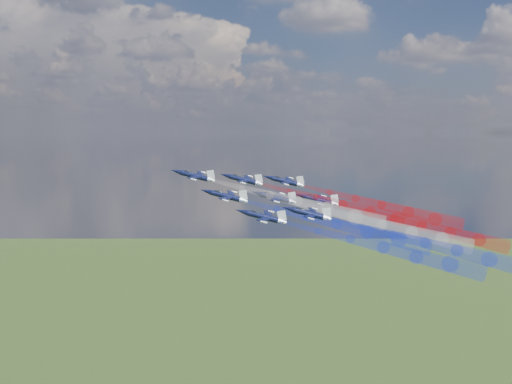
{
  "coord_description": "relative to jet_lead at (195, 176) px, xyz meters",
  "views": [
    {
      "loc": [
        -18.88,
        -180.5,
        173.58
      ],
      "look_at": [
        -10.21,
        -21.87,
        158.06
      ],
      "focal_mm": 42.7,
      "sensor_mm": 36.0,
      "label": 1
    }
  ],
  "objects": [
    {
      "name": "jet_inner_left",
      "position": [
        8.19,
        -10.89,
        -4.3
      ],
      "size": [
        15.14,
        13.0,
        7.33
      ],
      "primitive_type": null,
      "rotation": [
        0.23,
        -0.12,
        1.32
      ],
      "color": "black"
    },
    {
      "name": "trail_center_third",
      "position": [
        48.11,
        -10.27,
        -11.89
      ],
      "size": [
        45.04,
        14.4,
        14.86
      ],
      "primitive_type": null,
      "rotation": [
        0.23,
        -0.12,
        1.32
      ],
      "color": "white"
    },
    {
      "name": "jet_rear_left",
      "position": [
        28.31,
        -16.0,
        -8.19
      ],
      "size": [
        15.14,
        13.0,
        7.33
      ],
      "primitive_type": null,
      "rotation": [
        0.23,
        -0.12,
        1.32
      ],
      "color": "black"
    },
    {
      "name": "jet_center_third",
      "position": [
        21.19,
        -4.27,
        -5.48
      ],
      "size": [
        15.14,
        13.0,
        7.33
      ],
      "primitive_type": null,
      "rotation": [
        0.23,
        -0.12,
        1.32
      ],
      "color": "black"
    },
    {
      "name": "trail_outer_right",
      "position": [
        52.36,
        6.67,
        -8.95
      ],
      "size": [
        45.04,
        14.4,
        14.86
      ],
      "primitive_type": null,
      "rotation": [
        0.23,
        -0.12,
        1.32
      ],
      "color": "red"
    },
    {
      "name": "jet_outer_right",
      "position": [
        25.44,
        12.67,
        -2.55
      ],
      "size": [
        15.14,
        13.0,
        7.33
      ],
      "primitive_type": null,
      "rotation": [
        0.23,
        -0.12,
        1.32
      ],
      "color": "black"
    },
    {
      "name": "jet_rear_right",
      "position": [
        33.5,
        1.9,
        -6.84
      ],
      "size": [
        15.14,
        13.0,
        7.33
      ],
      "primitive_type": null,
      "rotation": [
        0.23,
        -0.12,
        1.32
      ],
      "color": "black"
    },
    {
      "name": "jet_lead",
      "position": [
        0.0,
        0.0,
        0.0
      ],
      "size": [
        15.14,
        13.0,
        7.33
      ],
      "primitive_type": null,
      "rotation": [
        0.23,
        -0.12,
        1.32
      ],
      "color": "black"
    },
    {
      "name": "trail_inner_right",
      "position": [
        40.02,
        0.64,
        -7.97
      ],
      "size": [
        45.04,
        14.4,
        14.86
      ],
      "primitive_type": null,
      "rotation": [
        0.23,
        -0.12,
        1.32
      ],
      "color": "red"
    },
    {
      "name": "jet_outer_left",
      "position": [
        16.78,
        -21.7,
        -8.07
      ],
      "size": [
        15.14,
        13.0,
        7.33
      ],
      "primitive_type": null,
      "rotation": [
        0.23,
        -0.12,
        1.32
      ],
      "color": "black"
    },
    {
      "name": "trail_inner_left",
      "position": [
        35.11,
        -16.89,
        -10.7
      ],
      "size": [
        45.04,
        14.4,
        14.86
      ],
      "primitive_type": null,
      "rotation": [
        0.23,
        -0.12,
        1.32
      ],
      "color": "#1A32E5"
    },
    {
      "name": "trail_rear_left",
      "position": [
        55.23,
        -22.0,
        -14.6
      ],
      "size": [
        45.04,
        14.4,
        14.86
      ],
      "primitive_type": null,
      "rotation": [
        0.23,
        -0.12,
        1.32
      ],
      "color": "#1A32E5"
    },
    {
      "name": "trail_outer_left",
      "position": [
        43.7,
        -27.7,
        -14.48
      ],
      "size": [
        45.04,
        14.4,
        14.86
      ],
      "primitive_type": null,
      "rotation": [
        0.23,
        -0.12,
        1.32
      ],
      "color": "#1A32E5"
    },
    {
      "name": "trail_rear_right",
      "position": [
        60.42,
        -4.1,
        -13.25
      ],
      "size": [
        45.04,
        14.4,
        14.86
      ],
      "primitive_type": null,
      "rotation": [
        0.23,
        -0.12,
        1.32
      ],
      "color": "red"
    },
    {
      "name": "jet_inner_right",
      "position": [
        13.1,
        6.64,
        -1.57
      ],
      "size": [
        15.14,
        13.0,
        7.33
      ],
      "primitive_type": null,
      "rotation": [
        0.23,
        -0.12,
        1.32
      ],
      "color": "black"
    },
    {
      "name": "trail_lead",
      "position": [
        26.92,
        -6.0,
        -6.4
      ],
      "size": [
        45.04,
        14.4,
        14.86
      ],
      "primitive_type": null,
      "rotation": [
        0.23,
        -0.12,
        1.32
      ],
      "color": "white"
    }
  ]
}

